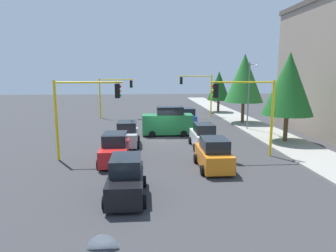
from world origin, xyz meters
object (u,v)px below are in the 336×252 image
at_px(street_lamp_curbside, 250,89).
at_px(car_blue, 187,117).
at_px(car_red, 115,149).
at_px(tree_roadside_far, 219,86).
at_px(car_orange, 214,155).
at_px(car_silver, 127,135).
at_px(traffic_signal_far_left, 198,87).
at_px(car_black, 126,179).
at_px(traffic_signal_far_right, 114,90).
at_px(traffic_signal_near_right, 83,104).
at_px(tree_roadside_mid, 244,78).
at_px(delivery_van_green, 168,122).
at_px(traffic_signal_near_left, 248,103).
at_px(tree_roadside_near, 289,84).
at_px(car_white, 204,137).

distance_m(street_lamp_curbside, car_blue, 7.94).
bearing_deg(car_red, tree_roadside_far, 152.25).
bearing_deg(car_red, car_orange, 74.14).
relative_size(tree_roadside_far, car_silver, 1.69).
relative_size(traffic_signal_far_left, car_orange, 1.43).
distance_m(car_orange, car_black, 6.56).
bearing_deg(traffic_signal_far_right, traffic_signal_far_left, 90.00).
distance_m(traffic_signal_near_right, car_red, 3.75).
distance_m(car_red, car_silver, 4.82).
bearing_deg(car_red, tree_roadside_mid, 137.55).
height_order(delivery_van_green, car_red, delivery_van_green).
distance_m(tree_roadside_far, car_blue, 12.38).
bearing_deg(tree_roadside_far, car_orange, -14.28).
height_order(traffic_signal_near_left, car_blue, traffic_signal_near_left).
relative_size(traffic_signal_near_right, tree_roadside_near, 0.71).
distance_m(traffic_signal_far_left, car_black, 28.01).
distance_m(traffic_signal_far_left, traffic_signal_near_left, 20.00).
distance_m(tree_roadside_far, delivery_van_green, 18.50).
relative_size(traffic_signal_far_left, car_black, 1.40).
bearing_deg(car_black, car_orange, 127.63).
xyz_separation_m(tree_roadside_near, car_silver, (0.03, -13.54, -4.14)).
relative_size(traffic_signal_near_right, street_lamp_curbside, 0.78).
xyz_separation_m(car_blue, car_orange, (16.33, -0.63, 0.00)).
height_order(tree_roadside_mid, car_black, tree_roadside_mid).
bearing_deg(traffic_signal_far_right, street_lamp_curbside, 54.98).
xyz_separation_m(delivery_van_green, car_white, (5.15, 2.51, -0.39)).
relative_size(car_red, car_silver, 1.10).
distance_m(car_black, car_silver, 10.60).
distance_m(tree_roadside_far, car_black, 33.02).
bearing_deg(traffic_signal_far_right, car_blue, 55.07).
bearing_deg(car_blue, tree_roadside_mid, 92.36).
xyz_separation_m(tree_roadside_far, car_orange, (26.60, -6.77, -3.16)).
bearing_deg(car_red, traffic_signal_near_right, -111.19).
height_order(tree_roadside_mid, car_blue, tree_roadside_mid).
distance_m(traffic_signal_far_right, car_white, 19.47).
bearing_deg(car_white, traffic_signal_far_left, 171.54).
distance_m(traffic_signal_near_right, car_silver, 5.62).
height_order(car_orange, car_red, same).
xyz_separation_m(car_blue, car_red, (14.54, -6.91, 0.00)).
bearing_deg(car_blue, street_lamp_curbside, 54.84).
bearing_deg(tree_roadside_near, delivery_van_green, -112.07).
bearing_deg(car_silver, car_orange, 41.25).
bearing_deg(traffic_signal_near_left, car_blue, -170.47).
height_order(traffic_signal_near_left, street_lamp_curbside, street_lamp_curbside).
height_order(street_lamp_curbside, delivery_van_green, street_lamp_curbside).
distance_m(traffic_signal_far_left, tree_roadside_near, 16.74).
relative_size(traffic_signal_far_right, delivery_van_green, 1.09).
bearing_deg(car_white, street_lamp_curbside, 138.14).
relative_size(traffic_signal_near_right, tree_roadside_mid, 0.67).
bearing_deg(traffic_signal_far_left, car_white, -8.46).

